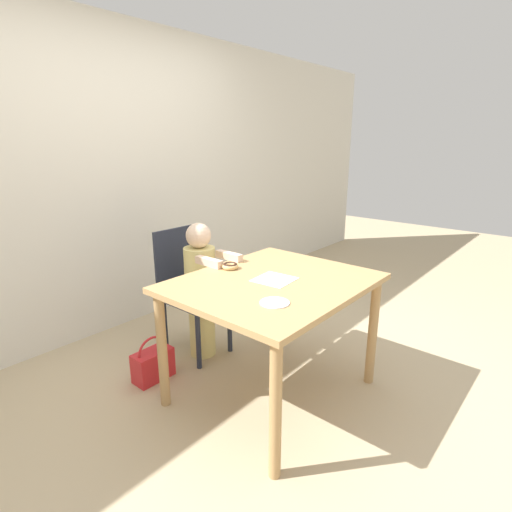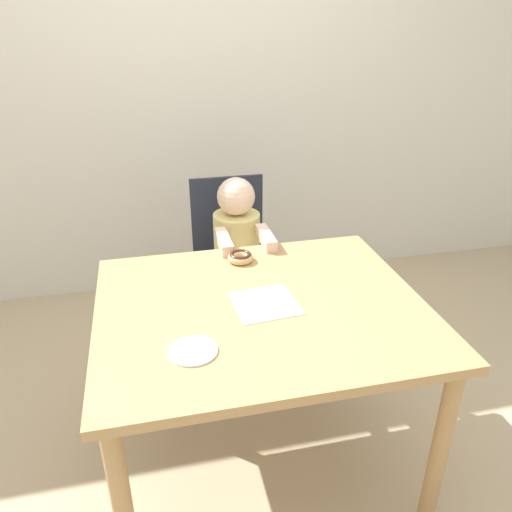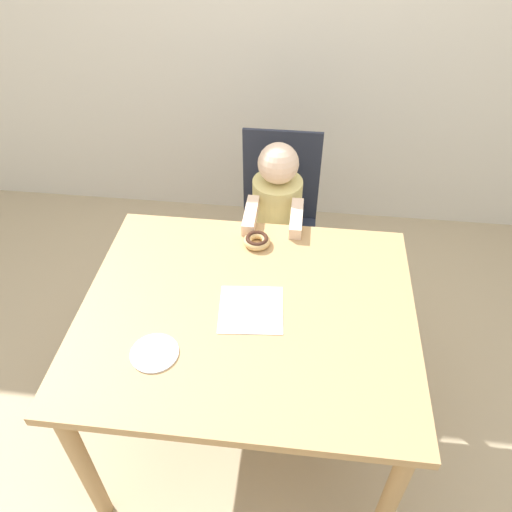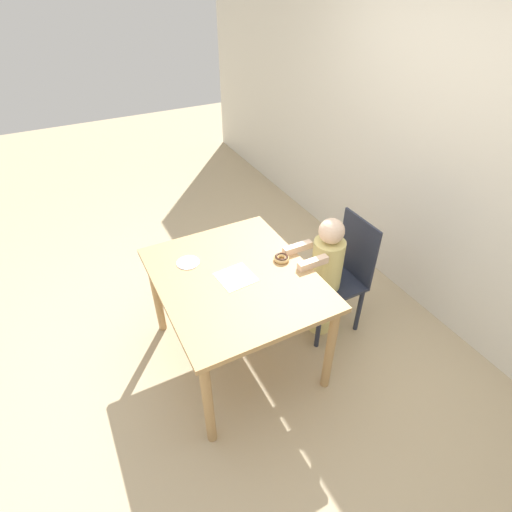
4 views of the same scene
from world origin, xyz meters
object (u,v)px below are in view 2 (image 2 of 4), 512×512
at_px(child_figure, 238,273).
at_px(donut, 240,257).
at_px(chair, 233,269).
at_px(handbag, 154,351).

distance_m(child_figure, donut, 0.44).
xyz_separation_m(chair, handbag, (-0.45, -0.13, -0.36)).
bearing_deg(child_figure, donut, -98.45).
distance_m(donut, handbag, 0.87).
distance_m(chair, donut, 0.58).
distance_m(chair, child_figure, 0.14).
height_order(chair, child_figure, child_figure).
relative_size(chair, donut, 8.84).
relative_size(child_figure, donut, 9.55).
bearing_deg(chair, donut, -96.13).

